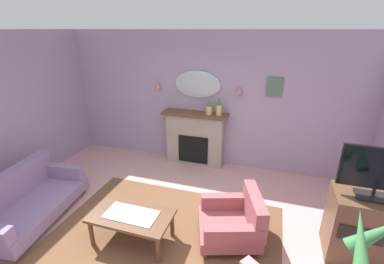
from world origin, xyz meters
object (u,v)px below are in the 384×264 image
(coffee_table, at_px, (131,218))
(armchair_by_coffee_table, at_px, (235,220))
(mantel_vase_left, at_px, (209,107))
(tv_flatscreen, at_px, (380,172))
(fireplace, at_px, (195,139))
(wall_mirror, at_px, (197,85))
(wall_sconce_left, at_px, (158,85))
(floral_couch, at_px, (26,201))
(mantel_vase_right, at_px, (219,107))
(tv_cabinet, at_px, (363,227))
(framed_picture, at_px, (274,87))
(wall_sconce_right, at_px, (239,90))

(coffee_table, distance_m, armchair_by_coffee_table, 1.42)
(mantel_vase_left, height_order, tv_flatscreen, tv_flatscreen)
(fireplace, bearing_deg, wall_mirror, 90.00)
(mantel_vase_left, distance_m, coffee_table, 2.64)
(wall_sconce_left, height_order, coffee_table, wall_sconce_left)
(wall_mirror, distance_m, floral_couch, 3.58)
(mantel_vase_right, bearing_deg, fireplace, 176.76)
(coffee_table, bearing_deg, mantel_vase_right, 75.11)
(wall_mirror, distance_m, wall_sconce_left, 0.85)
(fireplace, height_order, wall_sconce_left, wall_sconce_left)
(fireplace, bearing_deg, coffee_table, -93.40)
(wall_sconce_left, height_order, floral_couch, wall_sconce_left)
(fireplace, distance_m, tv_cabinet, 3.29)
(mantel_vase_left, bearing_deg, mantel_vase_right, 0.00)
(coffee_table, height_order, floral_couch, floral_couch)
(floral_couch, xyz_separation_m, tv_cabinet, (4.68, 0.73, 0.13))
(tv_flatscreen, bearing_deg, framed_picture, 122.31)
(wall_sconce_left, bearing_deg, wall_sconce_right, 0.00)
(wall_sconce_right, height_order, tv_cabinet, wall_sconce_right)
(wall_sconce_left, relative_size, armchair_by_coffee_table, 0.14)
(framed_picture, bearing_deg, wall_sconce_left, -178.54)
(coffee_table, bearing_deg, fireplace, 86.60)
(framed_picture, bearing_deg, mantel_vase_right, -169.80)
(tv_flatscreen, bearing_deg, wall_mirror, 144.44)
(mantel_vase_right, xyz_separation_m, floral_couch, (-2.43, -2.50, -1.01))
(wall_sconce_right, bearing_deg, coffee_table, -111.34)
(wall_mirror, relative_size, wall_sconce_right, 6.86)
(mantel_vase_left, distance_m, tv_cabinet, 3.14)
(armchair_by_coffee_table, height_order, tv_flatscreen, tv_flatscreen)
(armchair_by_coffee_table, bearing_deg, tv_flatscreen, 6.09)
(coffee_table, xyz_separation_m, tv_flatscreen, (2.90, 0.63, 0.86))
(fireplace, xyz_separation_m, tv_flatscreen, (2.75, -1.82, 0.68))
(armchair_by_coffee_table, bearing_deg, fireplace, 120.88)
(fireplace, xyz_separation_m, tv_cabinet, (2.75, -1.80, -0.12))
(mantel_vase_left, bearing_deg, wall_sconce_left, 174.04)
(fireplace, distance_m, tv_flatscreen, 3.37)
(wall_sconce_right, xyz_separation_m, floral_couch, (-2.78, -2.62, -1.34))
(mantel_vase_left, distance_m, framed_picture, 1.29)
(mantel_vase_left, xyz_separation_m, tv_flatscreen, (2.45, -1.80, -0.06))
(tv_flatscreen, bearing_deg, mantel_vase_left, 143.76)
(armchair_by_coffee_table, height_order, tv_cabinet, tv_cabinet)
(framed_picture, relative_size, floral_couch, 0.20)
(coffee_table, bearing_deg, tv_flatscreen, 12.34)
(framed_picture, distance_m, tv_cabinet, 2.66)
(fireplace, distance_m, mantel_vase_right, 0.91)
(wall_mirror, height_order, floral_couch, wall_mirror)
(mantel_vase_left, xyz_separation_m, coffee_table, (-0.45, -2.43, -0.92))
(wall_sconce_left, xyz_separation_m, armchair_by_coffee_table, (2.04, -2.08, -1.35))
(mantel_vase_right, xyz_separation_m, armchair_by_coffee_table, (0.69, -1.96, -1.03))
(framed_picture, distance_m, tv_flatscreen, 2.39)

